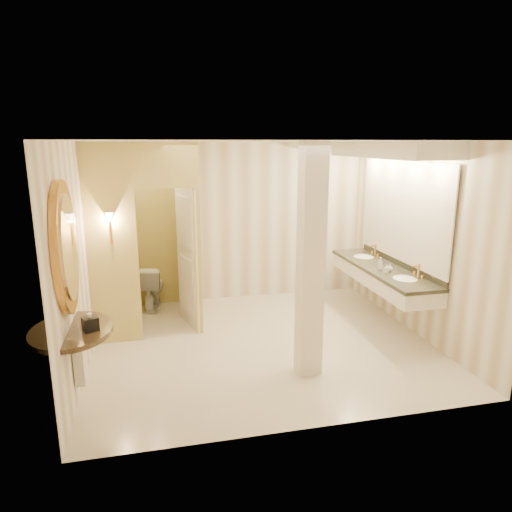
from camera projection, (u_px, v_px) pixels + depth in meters
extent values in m
plane|color=beige|center=(262.00, 343.00, 6.29)|extent=(4.50, 4.50, 0.00)
plane|color=white|center=(263.00, 141.00, 5.64)|extent=(4.50, 4.50, 0.00)
cube|color=#EEE4CE|center=(235.00, 222.00, 7.86)|extent=(4.50, 0.02, 2.70)
cube|color=#EEE4CE|center=(314.00, 296.00, 4.07)|extent=(4.50, 0.02, 2.70)
cube|color=#EEE4CE|center=(81.00, 256.00, 5.49)|extent=(0.02, 4.00, 2.70)
cube|color=#EEE4CE|center=(417.00, 240.00, 6.45)|extent=(0.02, 4.00, 2.70)
cube|color=#DFD075|center=(193.00, 232.00, 6.98)|extent=(0.10, 1.50, 2.70)
cube|color=#DFD075|center=(112.00, 246.00, 6.03)|extent=(0.65, 0.10, 2.70)
cube|color=#DFD075|center=(164.00, 165.00, 5.93)|extent=(0.80, 0.10, 0.60)
cube|color=silver|center=(188.00, 257.00, 6.68)|extent=(0.27, 0.78, 2.10)
cylinder|color=#D59144|center=(111.00, 232.00, 5.92)|extent=(0.03, 0.03, 0.30)
cone|color=silver|center=(109.00, 217.00, 5.87)|extent=(0.14, 0.14, 0.14)
cube|color=silver|center=(382.00, 276.00, 6.89)|extent=(0.60, 2.36, 0.24)
cube|color=black|center=(382.00, 268.00, 6.86)|extent=(0.64, 2.40, 0.05)
cube|color=black|center=(400.00, 263.00, 6.90)|extent=(0.03, 2.36, 0.10)
ellipsoid|color=white|center=(405.00, 282.00, 6.26)|extent=(0.40, 0.44, 0.15)
cylinder|color=#D59144|center=(419.00, 272.00, 6.27)|extent=(0.03, 0.03, 0.22)
ellipsoid|color=white|center=(363.00, 259.00, 7.47)|extent=(0.40, 0.44, 0.15)
cylinder|color=#D59144|center=(375.00, 251.00, 7.48)|extent=(0.03, 0.03, 0.22)
cube|color=white|center=(403.00, 211.00, 6.71)|extent=(0.03, 2.36, 1.40)
cube|color=silver|center=(390.00, 150.00, 6.44)|extent=(0.75, 2.56, 0.22)
cylinder|color=black|center=(71.00, 331.00, 4.56)|extent=(1.00, 1.00, 0.05)
cube|color=silver|center=(79.00, 358.00, 4.64)|extent=(0.10, 0.10, 0.60)
cylinder|color=#C48939|center=(65.00, 248.00, 4.36)|extent=(0.07, 1.00, 1.00)
cylinder|color=white|center=(70.00, 248.00, 4.37)|extent=(0.02, 0.80, 0.80)
cube|color=silver|center=(311.00, 263.00, 5.19)|extent=(0.27, 0.27, 2.70)
cube|color=black|center=(90.00, 324.00, 4.50)|extent=(0.18, 0.18, 0.14)
imported|color=white|center=(151.00, 287.00, 7.54)|extent=(0.54, 0.79, 0.74)
imported|color=beige|center=(387.00, 269.00, 6.50)|extent=(0.06, 0.06, 0.12)
imported|color=silver|center=(390.00, 268.00, 6.59)|extent=(0.10, 0.10, 0.11)
imported|color=#C6B28C|center=(380.00, 263.00, 6.66)|extent=(0.07, 0.07, 0.19)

